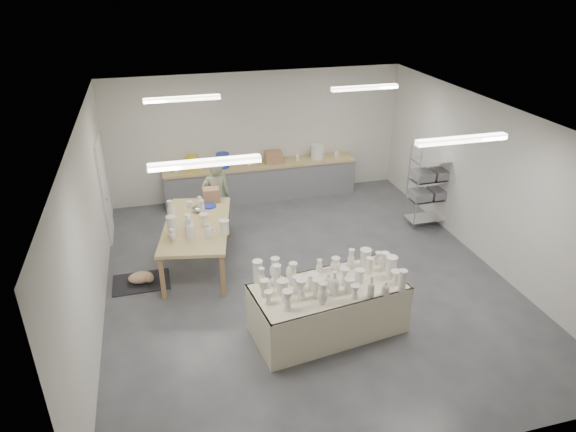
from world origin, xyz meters
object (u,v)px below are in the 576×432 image
object	(u,v)px
drying_table	(327,306)
work_table	(197,222)
potter	(216,198)
red_stool	(216,216)

from	to	relation	value
drying_table	work_table	distance (m)	3.08
potter	work_table	bearing A→B (deg)	59.31
drying_table	potter	bearing A→B (deg)	99.93
drying_table	work_table	xyz separation A→B (m)	(-1.68, 2.54, 0.42)
work_table	drying_table	bearing A→B (deg)	-45.21
work_table	red_stool	distance (m)	1.59
potter	red_stool	size ratio (longest dim) A/B	4.84
work_table	potter	size ratio (longest dim) A/B	1.50
drying_table	potter	xyz separation A→B (m)	(-1.17, 3.66, 0.38)
potter	red_stool	xyz separation A→B (m)	(-0.00, 0.27, -0.55)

